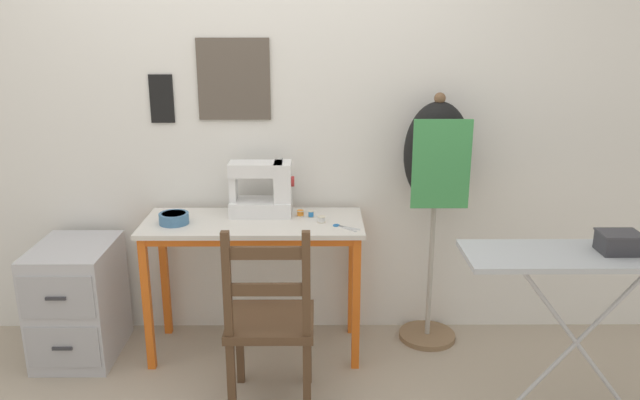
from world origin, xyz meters
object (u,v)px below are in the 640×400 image
dress_form (436,166)px  ironing_board (587,264)px  thread_spool_mid_table (311,214)px  filing_cabinet (78,301)px  fabric_bowl (174,218)px  storage_box (619,242)px  scissors (342,227)px  thread_spool_near_machine (300,213)px  thread_spool_far_edge (321,219)px  sewing_machine (264,190)px  wooden_chair (270,323)px

dress_form → ironing_board: bearing=-56.2°
thread_spool_mid_table → filing_cabinet: (-1.25, -0.10, -0.46)m
fabric_bowl → storage_box: (2.01, -0.60, 0.09)m
scissors → ironing_board: 1.15m
thread_spool_near_machine → thread_spool_far_edge: thread_spool_far_edge is taller
thread_spool_mid_table → thread_spool_far_edge: 0.10m
thread_spool_mid_table → sewing_machine: bearing=168.5°
ironing_board → thread_spool_far_edge: bearing=150.8°
scissors → filing_cabinet: size_ratio=0.22×
wooden_chair → sewing_machine: bearing=95.9°
thread_spool_near_machine → dress_form: dress_form is taller
thread_spool_far_edge → ironing_board: 1.28m
thread_spool_near_machine → thread_spool_mid_table: thread_spool_mid_table is taller
scissors → storage_box: bearing=-25.3°
sewing_machine → thread_spool_mid_table: bearing=-11.5°
thread_spool_near_machine → wooden_chair: size_ratio=0.05×
fabric_bowl → storage_box: storage_box is taller
fabric_bowl → dress_form: bearing=6.4°
thread_spool_near_machine → thread_spool_mid_table: 0.06m
thread_spool_far_edge → dress_form: 0.67m
thread_spool_mid_table → thread_spool_far_edge: (0.06, -0.09, -0.00)m
dress_form → ironing_board: size_ratio=1.35×
fabric_bowl → thread_spool_far_edge: 0.76m
sewing_machine → thread_spool_mid_table: (0.25, -0.05, -0.12)m
fabric_bowl → thread_spool_near_machine: (0.65, 0.13, -0.01)m
fabric_bowl → wooden_chair: (0.52, -0.47, -0.35)m
thread_spool_mid_table → thread_spool_far_edge: thread_spool_mid_table is taller
wooden_chair → fabric_bowl: bearing=137.9°
thread_spool_near_machine → ironing_board: bearing=-30.8°
fabric_bowl → dress_form: 1.40m
dress_form → scissors: bearing=-156.7°
wooden_chair → dress_form: bearing=36.4°
wooden_chair → ironing_board: bearing=-5.7°
fabric_bowl → thread_spool_near_machine: bearing=11.0°
thread_spool_near_machine → thread_spool_mid_table: (0.06, -0.02, 0.00)m
thread_spool_far_edge → dress_form: (0.61, 0.14, 0.25)m
fabric_bowl → thread_spool_mid_table: fabric_bowl is taller
wooden_chair → thread_spool_mid_table: bearing=72.3°
sewing_machine → scissors: size_ratio=2.51×
thread_spool_far_edge → wooden_chair: wooden_chair is taller
sewing_machine → thread_spool_mid_table: size_ratio=9.81×
ironing_board → scissors: bearing=151.8°
sewing_machine → ironing_board: size_ratio=0.33×
ironing_board → storage_box: (0.13, 0.01, 0.09)m
dress_form → ironing_board: 0.95m
scissors → filing_cabinet: bearing=177.2°
fabric_bowl → dress_form: (1.37, 0.15, 0.24)m
fabric_bowl → dress_form: dress_form is taller
fabric_bowl → thread_spool_near_machine: 0.66m
thread_spool_mid_table → filing_cabinet: bearing=-175.5°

